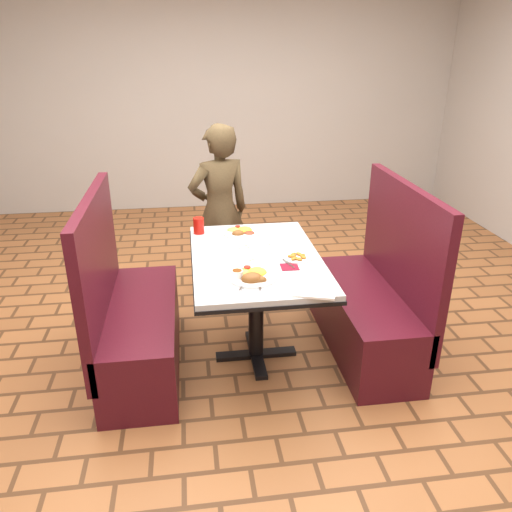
{
  "coord_description": "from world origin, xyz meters",
  "views": [
    {
      "loc": [
        -0.4,
        -2.86,
        1.99
      ],
      "look_at": [
        0.0,
        0.0,
        0.75
      ],
      "focal_mm": 35.0,
      "sensor_mm": 36.0,
      "label": 1
    }
  ],
  "objects_px": {
    "booth_bench_left": "(133,323)",
    "near_dinner_plate": "(252,274)",
    "booth_bench_right": "(371,306)",
    "far_dinner_plate": "(241,230)",
    "diner_person": "(219,212)",
    "dining_table": "(256,270)",
    "plantain_plate": "(298,257)",
    "red_tumbler": "(199,226)"
  },
  "relations": [
    {
      "from": "dining_table",
      "to": "near_dinner_plate",
      "type": "height_order",
      "value": "near_dinner_plate"
    },
    {
      "from": "plantain_plate",
      "to": "dining_table",
      "type": "bearing_deg",
      "value": 161.56
    },
    {
      "from": "dining_table",
      "to": "near_dinner_plate",
      "type": "xyz_separation_m",
      "value": [
        -0.07,
        -0.32,
        0.13
      ]
    },
    {
      "from": "diner_person",
      "to": "plantain_plate",
      "type": "height_order",
      "value": "diner_person"
    },
    {
      "from": "booth_bench_left",
      "to": "far_dinner_plate",
      "type": "relative_size",
      "value": 4.72
    },
    {
      "from": "red_tumbler",
      "to": "plantain_plate",
      "type": "bearing_deg",
      "value": -42.7
    },
    {
      "from": "dining_table",
      "to": "diner_person",
      "type": "xyz_separation_m",
      "value": [
        -0.16,
        1.05,
        0.06
      ]
    },
    {
      "from": "booth_bench_left",
      "to": "diner_person",
      "type": "distance_m",
      "value": 1.29
    },
    {
      "from": "booth_bench_right",
      "to": "diner_person",
      "type": "distance_m",
      "value": 1.47
    },
    {
      "from": "booth_bench_right",
      "to": "far_dinner_plate",
      "type": "distance_m",
      "value": 1.04
    },
    {
      "from": "booth_bench_left",
      "to": "far_dinner_plate",
      "type": "xyz_separation_m",
      "value": [
        0.75,
        0.41,
        0.44
      ]
    },
    {
      "from": "booth_bench_right",
      "to": "far_dinner_plate",
      "type": "height_order",
      "value": "booth_bench_right"
    },
    {
      "from": "dining_table",
      "to": "red_tumbler",
      "type": "distance_m",
      "value": 0.59
    },
    {
      "from": "diner_person",
      "to": "near_dinner_plate",
      "type": "distance_m",
      "value": 1.37
    },
    {
      "from": "booth_bench_left",
      "to": "diner_person",
      "type": "height_order",
      "value": "diner_person"
    },
    {
      "from": "near_dinner_plate",
      "to": "red_tumbler",
      "type": "xyz_separation_m",
      "value": [
        -0.27,
        0.78,
        0.03
      ]
    },
    {
      "from": "dining_table",
      "to": "plantain_plate",
      "type": "bearing_deg",
      "value": -18.44
    },
    {
      "from": "booth_bench_right",
      "to": "near_dinner_plate",
      "type": "distance_m",
      "value": 1.03
    },
    {
      "from": "booth_bench_left",
      "to": "booth_bench_right",
      "type": "bearing_deg",
      "value": 0.0
    },
    {
      "from": "far_dinner_plate",
      "to": "red_tumbler",
      "type": "relative_size",
      "value": 2.25
    },
    {
      "from": "booth_bench_left",
      "to": "booth_bench_right",
      "type": "xyz_separation_m",
      "value": [
        1.6,
        0.0,
        0.0
      ]
    },
    {
      "from": "booth_bench_right",
      "to": "far_dinner_plate",
      "type": "relative_size",
      "value": 4.72
    },
    {
      "from": "booth_bench_left",
      "to": "diner_person",
      "type": "relative_size",
      "value": 0.84
    },
    {
      "from": "booth_bench_right",
      "to": "red_tumbler",
      "type": "relative_size",
      "value": 10.61
    },
    {
      "from": "booth_bench_right",
      "to": "red_tumbler",
      "type": "distance_m",
      "value": 1.32
    },
    {
      "from": "dining_table",
      "to": "red_tumbler",
      "type": "xyz_separation_m",
      "value": [
        -0.34,
        0.46,
        0.15
      ]
    },
    {
      "from": "near_dinner_plate",
      "to": "plantain_plate",
      "type": "distance_m",
      "value": 0.4
    },
    {
      "from": "dining_table",
      "to": "booth_bench_left",
      "type": "distance_m",
      "value": 0.86
    },
    {
      "from": "near_dinner_plate",
      "to": "far_dinner_plate",
      "type": "relative_size",
      "value": 1.11
    },
    {
      "from": "near_dinner_plate",
      "to": "red_tumbler",
      "type": "relative_size",
      "value": 2.49
    },
    {
      "from": "dining_table",
      "to": "plantain_plate",
      "type": "distance_m",
      "value": 0.28
    },
    {
      "from": "dining_table",
      "to": "booth_bench_left",
      "type": "height_order",
      "value": "booth_bench_left"
    },
    {
      "from": "booth_bench_left",
      "to": "far_dinner_plate",
      "type": "distance_m",
      "value": 0.97
    },
    {
      "from": "diner_person",
      "to": "near_dinner_plate",
      "type": "bearing_deg",
      "value": 75.27
    },
    {
      "from": "booth_bench_right",
      "to": "far_dinner_plate",
      "type": "xyz_separation_m",
      "value": [
        -0.84,
        0.41,
        0.44
      ]
    },
    {
      "from": "red_tumbler",
      "to": "far_dinner_plate",
      "type": "bearing_deg",
      "value": -9.59
    },
    {
      "from": "booth_bench_left",
      "to": "near_dinner_plate",
      "type": "height_order",
      "value": "booth_bench_left"
    },
    {
      "from": "diner_person",
      "to": "red_tumbler",
      "type": "xyz_separation_m",
      "value": [
        -0.19,
        -0.58,
        0.09
      ]
    },
    {
      "from": "dining_table",
      "to": "near_dinner_plate",
      "type": "relative_size",
      "value": 4.31
    },
    {
      "from": "booth_bench_right",
      "to": "far_dinner_plate",
      "type": "bearing_deg",
      "value": 153.97
    },
    {
      "from": "diner_person",
      "to": "dining_table",
      "type": "bearing_deg",
      "value": 80.15
    },
    {
      "from": "booth_bench_left",
      "to": "near_dinner_plate",
      "type": "distance_m",
      "value": 0.91
    }
  ]
}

